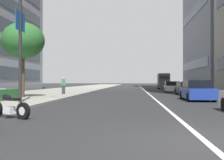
% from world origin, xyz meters
% --- Properties ---
extents(ground_plane, '(400.00, 400.00, 0.00)m').
position_xyz_m(ground_plane, '(0.00, 0.00, 0.00)').
color(ground_plane, '#262628').
extents(sidewalk_right_plaza, '(160.00, 9.11, 0.15)m').
position_xyz_m(sidewalk_right_plaza, '(30.00, 11.31, 0.07)').
color(sidewalk_right_plaza, gray).
rests_on(sidewalk_right_plaza, ground).
extents(lane_centre_stripe, '(110.00, 0.16, 0.01)m').
position_xyz_m(lane_centre_stripe, '(35.00, 0.00, 0.00)').
color(lane_centre_stripe, silver).
rests_on(lane_centre_stripe, ground).
extents(motorcycle_nearest_camera, '(1.05, 1.93, 1.08)m').
position_xyz_m(motorcycle_nearest_camera, '(3.56, 6.25, 0.41)').
color(motorcycle_nearest_camera, black).
rests_on(motorcycle_nearest_camera, ground).
extents(car_far_down_avenue, '(4.50, 1.94, 1.44)m').
position_xyz_m(car_far_down_avenue, '(13.99, -2.93, 0.67)').
color(car_far_down_avenue, navy).
rests_on(car_far_down_avenue, ground).
extents(car_lead_in_lane, '(4.43, 1.95, 1.34)m').
position_xyz_m(car_lead_in_lane, '(21.85, -3.69, 0.64)').
color(car_lead_in_lane, black).
rests_on(car_lead_in_lane, ground).
extents(car_approaching_light, '(4.58, 2.02, 1.38)m').
position_xyz_m(car_approaching_light, '(29.92, -3.28, 0.65)').
color(car_approaching_light, silver).
rests_on(car_approaching_light, ground).
extents(delivery_van_ahead, '(5.17, 2.21, 2.80)m').
position_xyz_m(delivery_van_ahead, '(44.90, -3.79, 1.49)').
color(delivery_van_ahead, '#4C5156').
rests_on(delivery_van_ahead, ground).
extents(street_lamp_with_banners, '(1.26, 2.46, 9.27)m').
position_xyz_m(street_lamp_with_banners, '(8.85, 7.75, 5.58)').
color(street_lamp_with_banners, '#232326').
rests_on(street_lamp_with_banners, sidewalk_right_plaza).
extents(street_tree_mid_sidewalk, '(3.26, 3.26, 5.75)m').
position_xyz_m(street_tree_mid_sidewalk, '(14.23, 10.12, 4.50)').
color(street_tree_mid_sidewalk, '#473323').
rests_on(street_tree_mid_sidewalk, sidewalk_right_plaza).
extents(pedestrian_on_plaza, '(0.36, 0.46, 1.63)m').
position_xyz_m(pedestrian_on_plaza, '(19.70, 8.38, 0.97)').
color(pedestrian_on_plaza, '#2D2D33').
rests_on(pedestrian_on_plaza, sidewalk_right_plaza).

